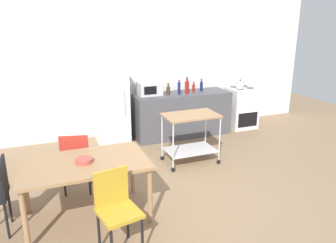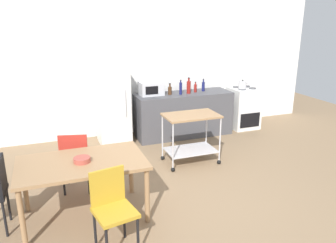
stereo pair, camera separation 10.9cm
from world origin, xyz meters
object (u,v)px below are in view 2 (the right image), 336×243
bottle_sesame_oil (195,88)px  bottle_soda (203,86)px  chair_mustard (112,206)px  refrigerator (113,104)px  fruit_bowl (82,160)px  bottle_soy_sauce (181,88)px  chair_red (76,157)px  dining_table (82,167)px  stove_oven (243,108)px  kettle (242,85)px  kitchen_cart (191,130)px  microwave (151,88)px  bottle_hot_sauce (170,90)px  bottle_sparkling_water (189,87)px

bottle_sesame_oil → bottle_soda: 0.21m
chair_mustard → refrigerator: bearing=67.1°
chair_mustard → fruit_bowl: 0.77m
bottle_soy_sauce → bottle_sesame_oil: bottle_soy_sauce is taller
refrigerator → bottle_soda: 1.93m
chair_red → refrigerator: bearing=-102.8°
chair_mustard → fruit_bowl: bearing=95.5°
dining_table → stove_oven: size_ratio=1.63×
kettle → refrigerator: bearing=176.3°
stove_oven → bottle_soy_sauce: bearing=-176.5°
chair_red → bottle_sesame_oil: bearing=-133.0°
bottle_sesame_oil → bottle_soda: bottle_soda is taller
refrigerator → bottle_soda: bearing=-1.3°
dining_table → bottle_sesame_oil: (2.59, 2.39, 0.32)m
fruit_bowl → dining_table: bearing=98.3°
chair_mustard → kitchen_cart: (1.69, 1.77, 0.05)m
dining_table → refrigerator: 2.63m
chair_mustard → microwave: bearing=54.4°
bottle_soy_sauce → fruit_bowl: bearing=-133.7°
dining_table → bottle_hot_sauce: bottle_hot_sauce is taller
refrigerator → bottle_sparkling_water: refrigerator is taller
stove_oven → bottle_sesame_oil: size_ratio=4.26×
bottle_soda → chair_red: bearing=-148.3°
chair_mustard → fruit_bowl: size_ratio=4.48×
kitchen_cart → kettle: bearing=35.3°
fruit_bowl → chair_mustard: bearing=-73.3°
chair_mustard → kitchen_cart: bearing=35.2°
bottle_hot_sauce → kettle: bottle_hot_sauce is taller
refrigerator → bottle_hot_sauce: bearing=-5.6°
microwave → bottle_sesame_oil: 0.94m
microwave → bottle_soda: bearing=-1.7°
bottle_soda → kettle: bearing=-8.8°
kettle → bottle_hot_sauce: bearing=177.6°
bottle_hot_sauce → bottle_soy_sauce: size_ratio=0.77×
chair_mustard → bottle_soy_sauce: 3.66m
dining_table → microwave: microwave is taller
refrigerator → kettle: refrigerator is taller
refrigerator → microwave: (0.78, -0.01, 0.25)m
chair_mustard → bottle_sparkling_water: size_ratio=2.75×
kitchen_cart → microwave: bearing=99.8°
bottle_sesame_oil → fruit_bowl: 3.54m
refrigerator → bottle_hot_sauce: size_ratio=6.86×
bottle_sesame_oil → fruit_bowl: (-2.59, -2.41, -0.21)m
bottle_soda → refrigerator: bearing=178.7°
fruit_bowl → bottle_sesame_oil: bearing=43.0°
fruit_bowl → bottle_hot_sauce: bearing=49.9°
refrigerator → microwave: size_ratio=3.37×
dining_table → bottle_sparkling_water: size_ratio=4.64×
kitchen_cart → bottle_soy_sauce: size_ratio=3.09×
chair_mustard → bottle_sesame_oil: 3.94m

